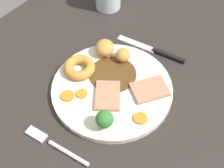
% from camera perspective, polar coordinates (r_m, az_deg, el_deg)
% --- Properties ---
extents(dining_table, '(1.20, 0.84, 0.04)m').
position_cam_1_polar(dining_table, '(0.72, 0.31, -3.51)').
color(dining_table, '#2B2623').
rests_on(dining_table, ground).
extents(dinner_plate, '(0.27, 0.27, 0.01)m').
position_cam_1_polar(dinner_plate, '(0.71, -0.00, -0.85)').
color(dinner_plate, silver).
rests_on(dinner_plate, dining_table).
extents(gravy_pool, '(0.11, 0.11, 0.00)m').
position_cam_1_polar(gravy_pool, '(0.73, 0.16, 1.84)').
color(gravy_pool, '#563819').
rests_on(gravy_pool, dinner_plate).
extents(meat_slice_main, '(0.10, 0.09, 0.01)m').
position_cam_1_polar(meat_slice_main, '(0.69, -0.79, -2.12)').
color(meat_slice_main, tan).
rests_on(meat_slice_main, dinner_plate).
extents(meat_slice_under, '(0.10, 0.09, 0.01)m').
position_cam_1_polar(meat_slice_under, '(0.70, 6.89, -0.99)').
color(meat_slice_under, tan).
rests_on(meat_slice_under, dinner_plate).
extents(yorkshire_pudding, '(0.07, 0.07, 0.02)m').
position_cam_1_polar(yorkshire_pudding, '(0.73, -5.97, 3.02)').
color(yorkshire_pudding, '#C68938').
rests_on(yorkshire_pudding, dinner_plate).
extents(roast_potato_left, '(0.04, 0.04, 0.03)m').
position_cam_1_polar(roast_potato_left, '(0.75, 2.02, 5.29)').
color(roast_potato_left, '#BC8C42').
rests_on(roast_potato_left, dinner_plate).
extents(roast_potato_right, '(0.07, 0.07, 0.04)m').
position_cam_1_polar(roast_potato_right, '(0.76, -1.35, 6.62)').
color(roast_potato_right, '#BC8C42').
rests_on(roast_potato_right, dinner_plate).
extents(carrot_coin_front, '(0.03, 0.03, 0.01)m').
position_cam_1_polar(carrot_coin_front, '(0.69, -8.11, -2.16)').
color(carrot_coin_front, orange).
rests_on(carrot_coin_front, dinner_plate).
extents(carrot_coin_back, '(0.03, 0.03, 0.01)m').
position_cam_1_polar(carrot_coin_back, '(0.66, 5.23, -6.25)').
color(carrot_coin_back, orange).
rests_on(carrot_coin_back, dinner_plate).
extents(carrot_coin_side, '(0.02, 0.02, 0.00)m').
position_cam_1_polar(carrot_coin_side, '(0.69, -5.53, -1.77)').
color(carrot_coin_side, orange).
rests_on(carrot_coin_side, dinner_plate).
extents(broccoli_floret, '(0.04, 0.04, 0.05)m').
position_cam_1_polar(broccoli_floret, '(0.62, -1.37, -6.47)').
color(broccoli_floret, '#8CB766').
rests_on(broccoli_floret, dinner_plate).
extents(fork, '(0.03, 0.15, 0.01)m').
position_cam_1_polar(fork, '(0.65, -10.36, -10.92)').
color(fork, silver).
rests_on(fork, dining_table).
extents(knife, '(0.04, 0.19, 0.01)m').
position_cam_1_polar(knife, '(0.80, 8.12, 5.98)').
color(knife, black).
rests_on(knife, dining_table).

